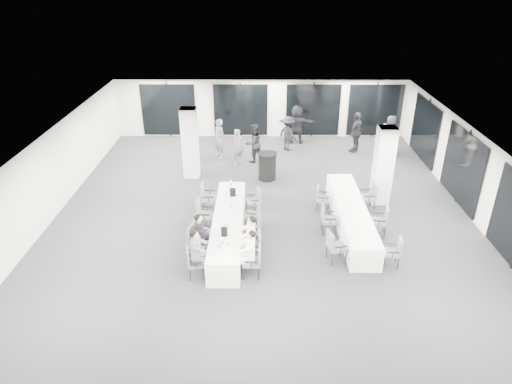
% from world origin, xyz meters
% --- Properties ---
extents(room, '(14.04, 16.04, 2.84)m').
position_xyz_m(room, '(0.89, 1.11, 1.39)').
color(room, '#26262C').
rests_on(room, ground).
extents(column_left, '(0.60, 0.60, 2.80)m').
position_xyz_m(column_left, '(-2.80, 3.20, 1.40)').
color(column_left, silver).
rests_on(column_left, floor).
extents(column_right, '(0.60, 0.60, 2.80)m').
position_xyz_m(column_right, '(4.20, 1.00, 1.40)').
color(column_right, silver).
rests_on(column_right, floor).
extents(banquet_table_main, '(0.90, 5.00, 0.75)m').
position_xyz_m(banquet_table_main, '(-1.06, -1.46, 0.38)').
color(banquet_table_main, white).
rests_on(banquet_table_main, floor).
extents(banquet_table_side, '(0.90, 5.00, 0.75)m').
position_xyz_m(banquet_table_side, '(2.86, -0.76, 0.38)').
color(banquet_table_side, white).
rests_on(banquet_table_side, floor).
extents(cocktail_table, '(0.79, 0.79, 1.09)m').
position_xyz_m(cocktail_table, '(0.22, 2.93, 0.55)').
color(cocktail_table, black).
rests_on(cocktail_table, floor).
extents(chair_main_left_near, '(0.52, 0.55, 0.89)m').
position_xyz_m(chair_main_left_near, '(-1.88, -3.43, 0.51)').
color(chair_main_left_near, '#52565A').
rests_on(chair_main_left_near, floor).
extents(chair_main_left_second, '(0.62, 0.65, 1.03)m').
position_xyz_m(chair_main_left_second, '(-1.89, -2.53, 0.59)').
color(chair_main_left_second, '#52565A').
rests_on(chair_main_left_second, floor).
extents(chair_main_left_mid, '(0.49, 0.54, 0.93)m').
position_xyz_m(chair_main_left_mid, '(-1.89, -1.79, 0.53)').
color(chair_main_left_mid, '#52565A').
rests_on(chair_main_left_mid, floor).
extents(chair_main_left_fourth, '(0.57, 0.62, 1.04)m').
position_xyz_m(chair_main_left_fourth, '(-1.90, -0.93, 0.59)').
color(chair_main_left_fourth, '#52565A').
rests_on(chair_main_left_fourth, floor).
extents(chair_main_left_far, '(0.51, 0.58, 1.01)m').
position_xyz_m(chair_main_left_far, '(-1.89, 0.28, 0.58)').
color(chair_main_left_far, '#52565A').
rests_on(chair_main_left_far, floor).
extents(chair_main_right_near, '(0.49, 0.55, 0.94)m').
position_xyz_m(chair_main_right_near, '(-0.22, -3.41, 0.54)').
color(chair_main_right_near, '#52565A').
rests_on(chair_main_right_near, floor).
extents(chair_main_right_second, '(0.50, 0.55, 0.92)m').
position_xyz_m(chair_main_right_second, '(-0.23, -2.66, 0.52)').
color(chair_main_right_second, '#52565A').
rests_on(chair_main_right_second, floor).
extents(chair_main_right_mid, '(0.54, 0.57, 0.92)m').
position_xyz_m(chair_main_right_mid, '(-0.23, -1.72, 0.53)').
color(chair_main_right_mid, '#52565A').
rests_on(chair_main_right_mid, floor).
extents(chair_main_right_fourth, '(0.54, 0.57, 0.90)m').
position_xyz_m(chair_main_right_fourth, '(-0.23, -0.76, 0.51)').
color(chair_main_right_fourth, '#52565A').
rests_on(chair_main_right_fourth, floor).
extents(chair_main_right_far, '(0.53, 0.55, 0.87)m').
position_xyz_m(chair_main_right_far, '(-0.23, 0.21, 0.49)').
color(chair_main_right_far, '#52565A').
rests_on(chair_main_right_far, floor).
extents(chair_side_left_near, '(0.59, 0.62, 0.97)m').
position_xyz_m(chair_side_left_near, '(2.02, -2.70, 0.56)').
color(chair_side_left_near, '#52565A').
rests_on(chair_side_left_near, floor).
extents(chair_side_left_mid, '(0.50, 0.55, 0.95)m').
position_xyz_m(chair_side_left_mid, '(2.02, -1.13, 0.54)').
color(chair_side_left_mid, '#52565A').
rests_on(chair_side_left_mid, floor).
extents(chair_side_left_far, '(0.52, 0.55, 0.89)m').
position_xyz_m(chair_side_left_far, '(2.03, 0.40, 0.51)').
color(chair_side_left_far, '#52565A').
rests_on(chair_side_left_far, floor).
extents(chair_side_right_near, '(0.49, 0.53, 0.88)m').
position_xyz_m(chair_side_right_near, '(3.68, -2.89, 0.50)').
color(chair_side_right_near, '#52565A').
rests_on(chair_side_right_near, floor).
extents(chair_side_right_mid, '(0.59, 0.63, 1.01)m').
position_xyz_m(chair_side_right_mid, '(3.69, -1.28, 0.57)').
color(chair_side_right_mid, '#52565A').
rests_on(chair_side_right_mid, floor).
extents(chair_side_right_far, '(0.55, 0.60, 1.01)m').
position_xyz_m(chair_side_right_far, '(3.69, 0.39, 0.58)').
color(chair_side_right_far, '#52565A').
rests_on(chair_side_right_far, floor).
extents(seated_guest_a, '(0.50, 0.38, 1.44)m').
position_xyz_m(seated_guest_a, '(-1.72, -3.42, 0.81)').
color(seated_guest_a, slate).
rests_on(seated_guest_a, floor).
extents(seated_guest_b, '(0.50, 0.38, 1.44)m').
position_xyz_m(seated_guest_b, '(-1.72, -2.55, 0.81)').
color(seated_guest_b, black).
rests_on(seated_guest_b, floor).
extents(seated_guest_c, '(0.50, 0.38, 1.44)m').
position_xyz_m(seated_guest_c, '(-0.39, -3.41, 0.81)').
color(seated_guest_c, white).
rests_on(seated_guest_c, floor).
extents(seated_guest_d, '(0.50, 0.38, 1.44)m').
position_xyz_m(seated_guest_d, '(-0.39, -2.66, 0.81)').
color(seated_guest_d, white).
rests_on(seated_guest_d, floor).
extents(standing_guest_a, '(0.81, 0.78, 1.72)m').
position_xyz_m(standing_guest_a, '(-0.99, 4.51, 0.86)').
color(standing_guest_a, slate).
rests_on(standing_guest_a, floor).
extents(standing_guest_b, '(1.06, 1.01, 1.90)m').
position_xyz_m(standing_guest_b, '(-0.35, 4.75, 0.95)').
color(standing_guest_b, black).
rests_on(standing_guest_b, floor).
extents(standing_guest_c, '(1.22, 1.25, 1.79)m').
position_xyz_m(standing_guest_c, '(1.21, 6.11, 0.90)').
color(standing_guest_c, black).
rests_on(standing_guest_c, floor).
extents(standing_guest_d, '(1.30, 1.39, 2.09)m').
position_xyz_m(standing_guest_d, '(4.27, 5.94, 1.04)').
color(standing_guest_d, black).
rests_on(standing_guest_d, floor).
extents(standing_guest_e, '(0.69, 1.02, 1.98)m').
position_xyz_m(standing_guest_e, '(5.73, 5.75, 0.99)').
color(standing_guest_e, black).
rests_on(standing_guest_e, floor).
extents(standing_guest_f, '(1.96, 0.86, 2.09)m').
position_xyz_m(standing_guest_f, '(1.67, 7.07, 1.05)').
color(standing_guest_f, black).
rests_on(standing_guest_f, floor).
extents(standing_guest_g, '(0.91, 0.92, 1.96)m').
position_xyz_m(standing_guest_g, '(-1.85, 5.21, 0.98)').
color(standing_guest_g, slate).
rests_on(standing_guest_g, floor).
extents(standing_guest_h, '(1.08, 1.12, 2.01)m').
position_xyz_m(standing_guest_h, '(5.11, 4.51, 1.01)').
color(standing_guest_h, white).
rests_on(standing_guest_h, floor).
extents(ice_bucket_near, '(0.20, 0.20, 0.23)m').
position_xyz_m(ice_bucket_near, '(-1.09, -2.53, 0.86)').
color(ice_bucket_near, black).
rests_on(ice_bucket_near, banquet_table_main).
extents(ice_bucket_far, '(0.21, 0.21, 0.24)m').
position_xyz_m(ice_bucket_far, '(-0.98, -0.02, 0.87)').
color(ice_bucket_far, black).
rests_on(ice_bucket_far, banquet_table_main).
extents(water_bottle_a, '(0.07, 0.07, 0.22)m').
position_xyz_m(water_bottle_a, '(-1.18, -3.21, 0.86)').
color(water_bottle_a, silver).
rests_on(water_bottle_a, banquet_table_main).
extents(water_bottle_b, '(0.07, 0.07, 0.22)m').
position_xyz_m(water_bottle_b, '(-0.98, -0.96, 0.86)').
color(water_bottle_b, silver).
rests_on(water_bottle_b, banquet_table_main).
extents(water_bottle_c, '(0.07, 0.07, 0.21)m').
position_xyz_m(water_bottle_c, '(-1.08, 0.74, 0.86)').
color(water_bottle_c, silver).
rests_on(water_bottle_c, banquet_table_main).
extents(plate_a, '(0.18, 0.18, 0.03)m').
position_xyz_m(plate_a, '(-1.13, -2.96, 0.76)').
color(plate_a, white).
rests_on(plate_a, banquet_table_main).
extents(plate_b, '(0.19, 0.19, 0.03)m').
position_xyz_m(plate_b, '(-0.96, -3.00, 0.76)').
color(plate_b, white).
rests_on(plate_b, banquet_table_main).
extents(plate_c, '(0.22, 0.22, 0.03)m').
position_xyz_m(plate_c, '(-1.07, -1.98, 0.76)').
color(plate_c, white).
rests_on(plate_c, banquet_table_main).
extents(wine_glass, '(0.07, 0.07, 0.18)m').
position_xyz_m(wine_glass, '(-0.77, -3.34, 0.88)').
color(wine_glass, silver).
rests_on(wine_glass, banquet_table_main).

